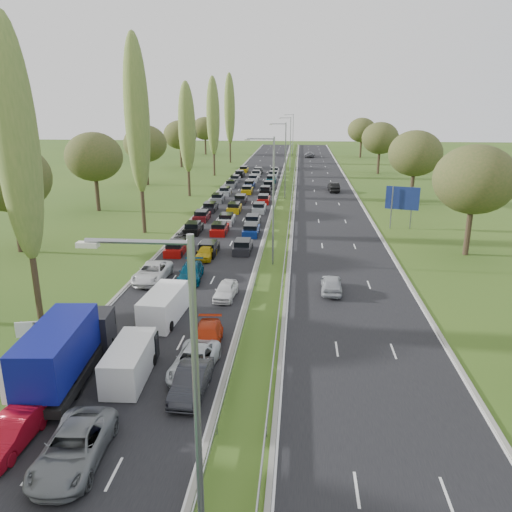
% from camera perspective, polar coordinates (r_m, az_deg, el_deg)
% --- Properties ---
extents(ground, '(260.00, 260.00, 0.00)m').
position_cam_1_polar(ground, '(83.98, 3.35, 6.82)').
color(ground, '#305219').
rests_on(ground, ground).
extents(near_carriageway, '(10.50, 215.00, 0.04)m').
position_cam_1_polar(near_carriageway, '(86.89, -1.09, 7.19)').
color(near_carriageway, black).
rests_on(near_carriageway, ground).
extents(far_carriageway, '(10.50, 215.00, 0.04)m').
position_cam_1_polar(far_carriageway, '(86.51, 7.91, 6.99)').
color(far_carriageway, black).
rests_on(far_carriageway, ground).
extents(central_reservation, '(2.36, 215.00, 0.32)m').
position_cam_1_polar(central_reservation, '(86.34, 3.41, 7.47)').
color(central_reservation, gray).
rests_on(central_reservation, ground).
extents(lamp_columns, '(0.18, 140.18, 12.00)m').
position_cam_1_polar(lamp_columns, '(81.14, 3.37, 10.75)').
color(lamp_columns, gray).
rests_on(lamp_columns, ground).
extents(poplar_row, '(2.80, 127.80, 22.44)m').
position_cam_1_polar(poplar_row, '(73.19, -9.86, 14.87)').
color(poplar_row, '#2D2116').
rests_on(poplar_row, ground).
extents(woodland_left, '(8.00, 166.00, 11.10)m').
position_cam_1_polar(woodland_left, '(71.73, -19.08, 10.40)').
color(woodland_left, '#2D2116').
rests_on(woodland_left, ground).
extents(woodland_right, '(8.00, 153.00, 11.10)m').
position_cam_1_polar(woodland_right, '(71.72, 19.13, 10.39)').
color(woodland_right, '#2D2116').
rests_on(woodland_right, ground).
extents(traffic_queue_fill, '(9.01, 68.33, 0.80)m').
position_cam_1_polar(traffic_queue_fill, '(82.20, -1.47, 6.94)').
color(traffic_queue_fill, '#A50C0A').
rests_on(traffic_queue_fill, ground).
extents(near_car_1, '(1.60, 4.34, 1.42)m').
position_cam_1_polar(near_car_1, '(26.03, -26.15, -17.67)').
color(near_car_1, maroon).
rests_on(near_car_1, near_carriageway).
extents(near_car_2, '(2.62, 5.50, 1.51)m').
position_cam_1_polar(near_car_2, '(44.26, -11.76, -1.83)').
color(near_car_2, silver).
rests_on(near_car_2, near_carriageway).
extents(near_car_3, '(2.02, 4.67, 1.34)m').
position_cam_1_polar(near_car_3, '(52.77, -8.92, 1.29)').
color(near_car_3, black).
rests_on(near_car_3, near_carriageway).
extents(near_car_6, '(2.79, 5.56, 1.51)m').
position_cam_1_polar(near_car_6, '(24.04, -20.14, -19.87)').
color(near_car_6, slate).
rests_on(near_car_6, near_carriageway).
extents(near_car_7, '(2.31, 4.93, 1.39)m').
position_cam_1_polar(near_car_7, '(43.96, -7.45, -1.83)').
color(near_car_7, '#053B55').
rests_on(near_car_7, near_carriageway).
extents(near_car_8, '(1.87, 4.05, 1.35)m').
position_cam_1_polar(near_car_8, '(49.77, -5.75, 0.45)').
color(near_car_8, '#BD9A0C').
rests_on(near_car_8, near_carriageway).
extents(near_car_9, '(1.70, 4.52, 1.47)m').
position_cam_1_polar(near_car_9, '(27.40, -7.41, -13.98)').
color(near_car_9, black).
rests_on(near_car_9, near_carriageway).
extents(near_car_10, '(2.52, 5.05, 1.37)m').
position_cam_1_polar(near_car_10, '(29.31, -7.08, -11.87)').
color(near_car_10, silver).
rests_on(near_car_10, near_carriageway).
extents(near_car_11, '(2.19, 4.67, 1.32)m').
position_cam_1_polar(near_car_11, '(32.08, -5.61, -9.19)').
color(near_car_11, '#B62A0B').
rests_on(near_car_11, near_carriageway).
extents(near_car_12, '(1.78, 3.92, 1.30)m').
position_cam_1_polar(near_car_12, '(39.61, -3.48, -3.92)').
color(near_car_12, silver).
rests_on(near_car_12, near_carriageway).
extents(far_car_0, '(1.84, 4.25, 1.43)m').
position_cam_1_polar(far_car_0, '(41.24, 8.63, -3.14)').
color(far_car_0, '#A3A6AC').
rests_on(far_car_0, far_carriageway).
extents(far_car_1, '(2.00, 4.85, 1.56)m').
position_cam_1_polar(far_car_1, '(89.27, 8.87, 7.78)').
color(far_car_1, black).
rests_on(far_car_1, far_carriageway).
extents(far_car_2, '(2.94, 5.80, 1.57)m').
position_cam_1_polar(far_car_2, '(148.05, 6.16, 11.48)').
color(far_car_2, gray).
rests_on(far_car_2, far_carriageway).
extents(blue_lorry, '(2.43, 8.73, 3.69)m').
position_cam_1_polar(blue_lorry, '(29.59, -20.84, -9.99)').
color(blue_lorry, black).
rests_on(blue_lorry, near_carriageway).
extents(white_van_front, '(1.97, 5.03, 2.02)m').
position_cam_1_polar(white_van_front, '(29.40, -14.10, -11.46)').
color(white_van_front, silver).
rests_on(white_van_front, near_carriageway).
extents(white_van_rear, '(2.10, 5.36, 2.16)m').
position_cam_1_polar(white_van_rear, '(36.23, -10.41, -5.49)').
color(white_van_rear, white).
rests_on(white_van_rear, near_carriageway).
extents(info_sign, '(1.48, 0.46, 2.10)m').
position_cam_1_polar(info_sign, '(33.86, -24.54, -8.00)').
color(info_sign, gray).
rests_on(info_sign, ground).
extents(direction_sign, '(3.86, 1.24, 5.20)m').
position_cam_1_polar(direction_sign, '(63.65, 16.37, 6.15)').
color(direction_sign, gray).
rests_on(direction_sign, ground).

